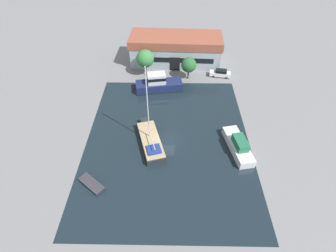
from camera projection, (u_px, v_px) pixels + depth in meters
ground_plane at (168, 141)px, 45.95m from camera, size 440.00×440.00×0.00m
water_canal at (168, 141)px, 45.95m from camera, size 28.33×36.29×0.01m
warehouse_building at (176, 49)px, 63.95m from camera, size 22.30×9.65×6.80m
quay_tree_near_building at (145, 59)px, 58.84m from camera, size 3.99×3.99×6.25m
quay_tree_by_water at (189, 65)px, 58.29m from camera, size 3.39×3.39×5.19m
parked_car at (220, 73)px, 60.70m from camera, size 5.00×2.50×1.71m
sailboat_moored at (150, 141)px, 44.98m from camera, size 5.68×10.90×14.84m
motor_cruiser at (158, 84)px, 56.38m from camera, size 10.43×4.93×3.98m
small_dinghy at (91, 184)px, 39.04m from camera, size 4.45×4.00×0.51m
cabin_boat at (238, 145)px, 43.77m from camera, size 4.23×8.93×2.73m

